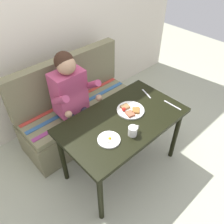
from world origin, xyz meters
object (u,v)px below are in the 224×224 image
Objects in this scene: coffee_mug at (133,131)px; plate_breakfast at (131,110)px; fork at (146,94)px; table at (123,125)px; person at (73,96)px; plate_eggs at (109,140)px; couch at (78,112)px; knife at (172,105)px.

plate_breakfast is at bearing 47.33° from coffee_mug.
table is at bearing -147.32° from fork.
person is at bearing 160.99° from fork.
plate_eggs is 1.66× the size of coffee_mug.
plate_breakfast is at bearing -79.78° from couch.
couch is 1.00m from plate_eggs.
plate_breakfast is (0.28, -0.56, 0.00)m from person.
couch is 5.39× the size of plate_breakfast.
knife is (0.51, -0.96, 0.40)m from couch.
person is (-0.15, 0.59, 0.09)m from table.
couch reaches higher than table.
fork is at bearing 13.33° from table.
person reaches higher than plate_breakfast.
table is 0.55m from knife.
plate_eggs is (-0.27, -0.87, 0.41)m from couch.
person is at bearing -129.77° from couch.
plate_eggs is at bearing -144.14° from fork.
plate_eggs is at bearing 155.69° from coffee_mug.
plate_breakfast is 0.34m from fork.
plate_eggs is 0.98× the size of knife.
plate_eggs is at bearing 172.77° from knife.
coffee_mug reaches higher than plate_eggs.
table is 0.83m from couch.
plate_breakfast is at bearing 18.75° from plate_eggs.
plate_eggs is (-0.27, -0.11, 0.09)m from table.
fork is (0.61, -0.48, -0.01)m from person.
fork is 0.31m from knife.
knife is (0.51, -0.19, 0.08)m from table.
couch is 1.06m from coffee_mug.
plate_breakfast reaches higher than plate_eggs.
table is 7.06× the size of fork.
couch is at bearing 144.50° from fork.
plate_breakfast is (0.13, 0.03, 0.10)m from table.
couch reaches higher than knife.
knife is at bearing -6.22° from plate_eggs.
knife is at bearing -50.26° from person.
plate_breakfast is 0.43m from plate_eggs.
coffee_mug is at bearing -24.31° from plate_eggs.
couch is at bearing 50.23° from person.
couch is 7.34× the size of plate_eggs.
coffee_mug is 0.69× the size of fork.
plate_breakfast is 0.31m from coffee_mug.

